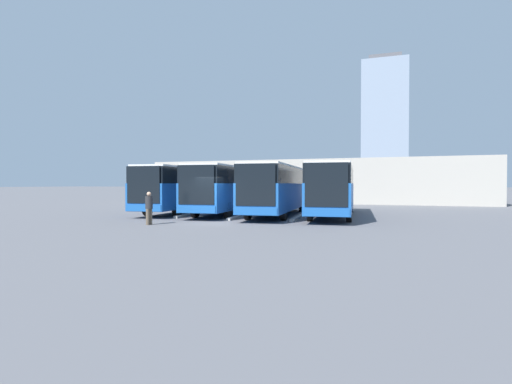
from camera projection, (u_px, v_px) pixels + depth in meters
ground_plane at (217, 222)px, 22.01m from camera, size 600.00×600.00×0.00m
bus_0 at (333, 188)px, 25.92m from camera, size 3.57×12.62×3.30m
curb_divider_0 at (299, 217)px, 24.83m from camera, size 0.80×6.10×0.15m
bus_1 at (278, 188)px, 26.83m from camera, size 3.57×12.62×3.30m
curb_divider_1 at (243, 215)px, 25.74m from camera, size 0.80×6.10×0.15m
bus_2 at (230, 188)px, 28.35m from camera, size 3.57×12.62×3.30m
curb_divider_2 at (195, 214)px, 27.26m from camera, size 0.80×6.10×0.15m
bus_3 at (186, 188)px, 29.76m from camera, size 3.57×12.62×3.30m
pedestrian at (149, 207)px, 20.54m from camera, size 0.41×0.41×1.70m
station_building at (315, 181)px, 48.44m from camera, size 37.80×14.43×4.83m
office_tower at (385, 125)px, 177.35m from camera, size 19.33×19.33×58.22m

